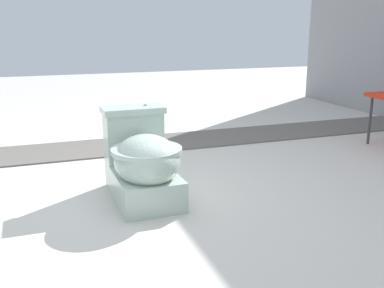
# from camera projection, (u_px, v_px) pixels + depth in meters

# --- Properties ---
(ground_plane) EXTENTS (14.00, 14.00, 0.00)m
(ground_plane) POSITION_uv_depth(u_px,v_px,m) (141.00, 202.00, 2.56)
(ground_plane) COLOR beige
(gravel_strip) EXTENTS (0.56, 8.00, 0.01)m
(gravel_strip) POSITION_uv_depth(u_px,v_px,m) (165.00, 142.00, 3.84)
(gravel_strip) COLOR #605B56
(gravel_strip) RESTS_ON ground
(toilet) EXTENTS (0.64, 0.39, 0.52)m
(toilet) POSITION_uv_depth(u_px,v_px,m) (143.00, 162.00, 2.56)
(toilet) COLOR #B2C6B7
(toilet) RESTS_ON ground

